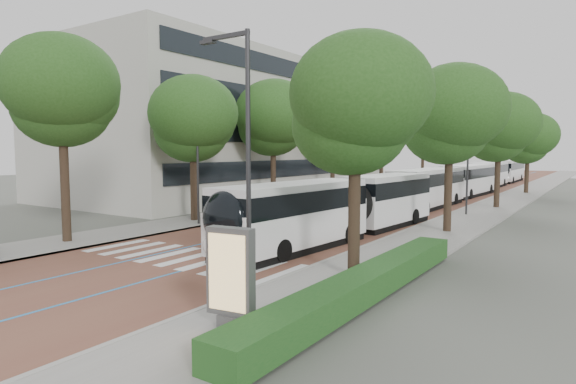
# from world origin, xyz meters

# --- Properties ---
(ground) EXTENTS (160.00, 160.00, 0.00)m
(ground) POSITION_xyz_m (0.00, 0.00, 0.00)
(ground) COLOR #51544C
(ground) RESTS_ON ground
(road) EXTENTS (11.00, 140.00, 0.02)m
(road) POSITION_xyz_m (0.00, 40.00, 0.01)
(road) COLOR brown
(road) RESTS_ON ground
(sidewalk_left) EXTENTS (4.00, 140.00, 0.12)m
(sidewalk_left) POSITION_xyz_m (-7.50, 40.00, 0.06)
(sidewalk_left) COLOR gray
(sidewalk_left) RESTS_ON ground
(sidewalk_right) EXTENTS (4.00, 140.00, 0.12)m
(sidewalk_right) POSITION_xyz_m (7.50, 40.00, 0.06)
(sidewalk_right) COLOR gray
(sidewalk_right) RESTS_ON ground
(kerb_left) EXTENTS (0.20, 140.00, 0.14)m
(kerb_left) POSITION_xyz_m (-5.60, 40.00, 0.06)
(kerb_left) COLOR gray
(kerb_left) RESTS_ON ground
(kerb_right) EXTENTS (0.20, 140.00, 0.14)m
(kerb_right) POSITION_xyz_m (5.60, 40.00, 0.06)
(kerb_right) COLOR gray
(kerb_right) RESTS_ON ground
(zebra_crossing) EXTENTS (10.55, 3.60, 0.01)m
(zebra_crossing) POSITION_xyz_m (0.20, 1.00, 0.03)
(zebra_crossing) COLOR silver
(zebra_crossing) RESTS_ON ground
(lane_line_left) EXTENTS (0.12, 126.00, 0.01)m
(lane_line_left) POSITION_xyz_m (-1.60, 40.00, 0.02)
(lane_line_left) COLOR #257ABC
(lane_line_left) RESTS_ON road
(lane_line_right) EXTENTS (0.12, 126.00, 0.01)m
(lane_line_right) POSITION_xyz_m (1.60, 40.00, 0.02)
(lane_line_right) COLOR #257ABC
(lane_line_right) RESTS_ON road
(office_building) EXTENTS (18.11, 40.00, 14.00)m
(office_building) POSITION_xyz_m (-19.47, 28.00, 7.00)
(office_building) COLOR #BCB8AE
(office_building) RESTS_ON ground
(hedge) EXTENTS (1.20, 14.00, 0.80)m
(hedge) POSITION_xyz_m (9.10, 0.00, 0.52)
(hedge) COLOR #18471A
(hedge) RESTS_ON sidewalk_right
(streetlight_near) EXTENTS (1.82, 0.20, 8.00)m
(streetlight_near) POSITION_xyz_m (6.62, -3.00, 4.82)
(streetlight_near) COLOR #2C2C2E
(streetlight_near) RESTS_ON sidewalk_right
(streetlight_far) EXTENTS (1.82, 0.20, 8.00)m
(streetlight_far) POSITION_xyz_m (6.62, 22.00, 4.82)
(streetlight_far) COLOR #2C2C2E
(streetlight_far) RESTS_ON sidewalk_right
(lamp_post_left) EXTENTS (0.14, 0.14, 8.00)m
(lamp_post_left) POSITION_xyz_m (-6.10, 8.00, 4.12)
(lamp_post_left) COLOR #2C2C2E
(lamp_post_left) RESTS_ON sidewalk_left
(trees_left) EXTENTS (6.42, 60.99, 10.02)m
(trees_left) POSITION_xyz_m (-7.50, 26.79, 7.02)
(trees_left) COLOR black
(trees_left) RESTS_ON ground
(trees_right) EXTENTS (5.78, 47.34, 8.95)m
(trees_right) POSITION_xyz_m (7.70, 23.30, 6.17)
(trees_right) COLOR black
(trees_right) RESTS_ON ground
(lead_bus) EXTENTS (3.88, 18.53, 3.20)m
(lead_bus) POSITION_xyz_m (3.34, 8.89, 1.63)
(lead_bus) COLOR black
(lead_bus) RESTS_ON ground
(bus_queued_0) EXTENTS (2.77, 12.45, 3.20)m
(bus_queued_0) POSITION_xyz_m (2.89, 24.83, 1.62)
(bus_queued_0) COLOR white
(bus_queued_0) RESTS_ON ground
(bus_queued_1) EXTENTS (3.12, 12.50, 3.20)m
(bus_queued_1) POSITION_xyz_m (3.06, 37.87, 1.62)
(bus_queued_1) COLOR white
(bus_queued_1) RESTS_ON ground
(bus_queued_2) EXTENTS (2.56, 12.40, 3.20)m
(bus_queued_2) POSITION_xyz_m (2.48, 50.09, 1.62)
(bus_queued_2) COLOR white
(bus_queued_2) RESTS_ON ground
(bus_queued_3) EXTENTS (2.57, 12.40, 3.20)m
(bus_queued_3) POSITION_xyz_m (2.54, 63.75, 1.62)
(bus_queued_3) COLOR white
(bus_queued_3) RESTS_ON ground
(ad_panel) EXTENTS (1.32, 0.57, 2.66)m
(ad_panel) POSITION_xyz_m (7.43, -4.55, 1.52)
(ad_panel) COLOR #59595B
(ad_panel) RESTS_ON sidewalk_right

